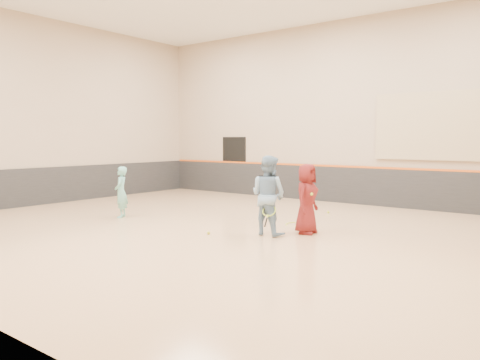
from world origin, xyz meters
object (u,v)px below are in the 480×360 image
Objects in this scene: instructor at (268,195)px; young_man at (307,199)px; girl at (121,192)px; spare_racket at (292,222)px.

instructor is 1.12× the size of young_man.
girl is 0.88× the size of young_man.
girl is 1.87× the size of spare_racket.
girl is 0.79× the size of instructor.
girl is 4.47m from instructor.
instructor is at bearing 128.33° from young_man.
girl is at bearing -157.13° from spare_racket.
instructor is 0.88m from young_man.
instructor reaches higher than girl.
girl is 4.69m from spare_racket.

